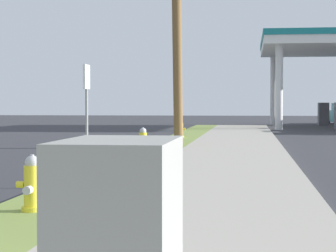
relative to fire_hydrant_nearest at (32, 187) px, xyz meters
name	(u,v)px	position (x,y,z in m)	size (l,w,h in m)	color
fire_hydrant_nearest	(32,187)	(0.00, 0.00, 0.00)	(0.42, 0.37, 0.74)	yellow
fire_hydrant_second	(143,142)	(-0.14, 9.80, 0.00)	(0.42, 0.38, 0.74)	yellow
fire_hydrant_third	(180,130)	(-0.04, 18.89, 0.00)	(0.42, 0.37, 0.74)	yellow
utility_pole_midground	(177,19)	(0.30, 14.36, 4.03)	(1.26, 0.83, 8.54)	brown
street_sign_post	(87,98)	(-0.11, 3.35, 1.19)	(0.05, 0.36, 2.12)	gray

